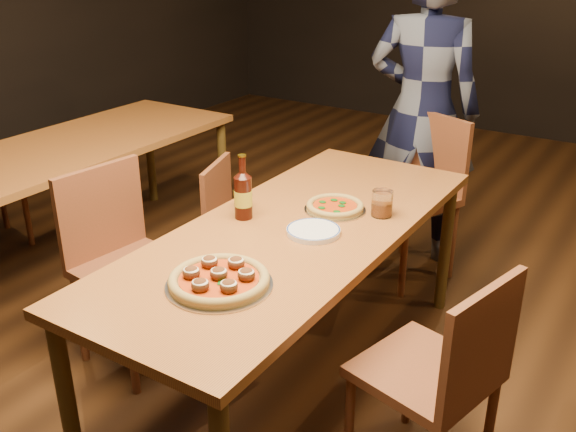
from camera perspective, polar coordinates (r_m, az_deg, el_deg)
The scene contains 14 objects.
ground at distance 3.01m, azimuth 0.53°, elevation -14.09°, with size 9.00×9.00×0.00m, color black.
table_main at distance 2.65m, azimuth 0.58°, elevation -2.44°, with size 0.80×2.00×0.75m.
table_left at distance 3.94m, azimuth -18.47°, elevation 5.20°, with size 0.80×2.00×0.75m.
chair_main_nw at distance 2.97m, azimuth -13.52°, elevation -4.49°, with size 0.44×0.44×0.95m, color brown, non-canonical shape.
chair_main_sw at distance 3.40m, azimuth -3.42°, elevation -1.45°, with size 0.38×0.38×0.81m, color brown, non-canonical shape.
chair_main_e at distance 2.36m, azimuth 12.07°, elevation -13.24°, with size 0.42×0.42×0.90m, color brown, non-canonical shape.
chair_end at distance 3.70m, azimuth 10.55°, elevation 1.69°, with size 0.46×0.46×0.98m, color brown, non-canonical shape.
pizza_meatball at distance 2.20m, azimuth -6.15°, elevation -5.61°, with size 0.37×0.37×0.07m.
pizza_margherita at distance 2.79m, azimuth 4.20°, elevation 0.84°, with size 0.27×0.27×0.04m.
plate_stack at distance 2.57m, azimuth 2.27°, elevation -1.36°, with size 0.22×0.22×0.02m, color white.
beer_bottle at distance 2.68m, azimuth -4.01°, elevation 1.77°, with size 0.08×0.08×0.27m.
water_glass at distance 2.81m, azimuth -3.98°, elevation 1.57°, with size 0.07×0.07×0.09m, color white.
amber_glass at distance 2.74m, azimuth 8.36°, elevation 1.12°, with size 0.09×0.09×0.11m, color #914310.
diner at distance 3.87m, azimuth 11.89°, elevation 9.12°, with size 0.66×0.43×1.81m, color black.
Camera 1 is at (1.26, -2.02, 1.85)m, focal length 40.00 mm.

